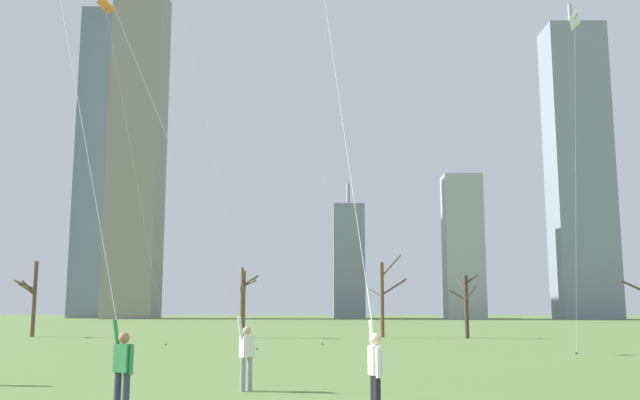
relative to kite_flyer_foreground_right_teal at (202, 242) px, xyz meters
name	(u,v)px	position (x,y,z in m)	size (l,w,h in m)	color
kite_flyer_foreground_right_teal	(202,242)	(0.00, 0.00, 0.00)	(6.30, 4.65, 15.94)	gray
kite_flyer_midfield_right_red	(353,211)	(3.73, -1.58, 0.56)	(1.67, 11.70, 16.67)	black
kite_flyer_foreground_left_green	(91,184)	(-2.13, -2.21, 1.08)	(6.58, 6.85, 20.79)	#33384C
distant_kite_drifting_left_white	(575,40)	(16.93, 19.35, 13.00)	(2.94, 4.73, 18.59)	white
distant_kite_high_overhead_orange	(111,37)	(-8.56, 18.70, 12.97)	(3.23, 5.39, 18.84)	orange
bare_tree_rightmost	(33,297)	(-18.51, 34.55, -0.82)	(1.23, 1.79, 5.56)	brown
bare_tree_leftmost	(466,303)	(13.04, 32.18, -1.30)	(2.05, 3.44, 4.48)	#423326
bare_tree_left_of_center	(243,300)	(-2.74, 32.93, -1.09)	(1.32, 2.22, 4.91)	brown
bare_tree_right_of_center	(384,296)	(7.40, 34.09, -0.77)	(2.74, 1.60, 5.97)	brown
skyline_mid_tower_right	(579,169)	(53.66, 118.91, 25.62)	(11.32, 8.54, 64.01)	gray
skyline_mid_tower_left	(102,161)	(-45.48, 131.48, 30.17)	(9.68, 7.54, 67.84)	slate
skyline_wide_slab	(137,151)	(-35.04, 121.41, 30.02)	(10.00, 9.04, 72.96)	gray
skyline_slender_spire	(349,262)	(8.19, 129.67, 7.95)	(6.28, 11.91, 28.44)	gray
skyline_tall_tower	(463,246)	(29.84, 117.09, 10.10)	(7.31, 5.82, 27.69)	#9EA3AD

